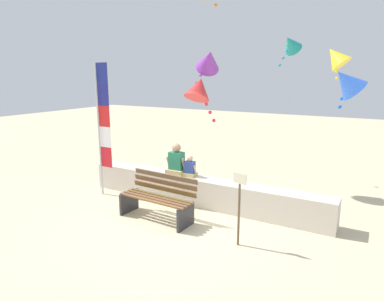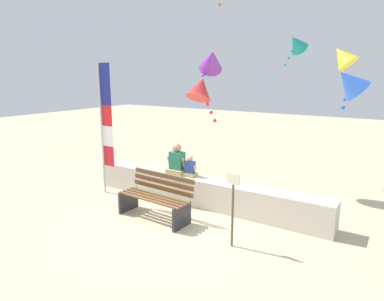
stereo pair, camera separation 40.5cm
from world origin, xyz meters
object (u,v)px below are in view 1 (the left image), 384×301
(kite_yellow, at_px, (336,57))
(sign_post, at_px, (239,203))
(park_bench, at_px, (158,199))
(person_child, at_px, (190,168))
(kite_red, at_px, (199,88))
(kite_blue, at_px, (347,82))
(flag_banner, at_px, (102,122))
(kite_teal, at_px, (290,44))
(kite_purple, at_px, (209,60))
(person_adult, at_px, (177,162))

(kite_yellow, bearing_deg, sign_post, -99.20)
(park_bench, bearing_deg, person_child, 83.96)
(kite_red, height_order, sign_post, kite_red)
(park_bench, bearing_deg, kite_blue, 37.79)
(person_child, bearing_deg, kite_blue, 23.53)
(person_child, bearing_deg, kite_yellow, 52.47)
(person_child, height_order, flag_banner, flag_banner)
(kite_teal, distance_m, kite_purple, 2.29)
(park_bench, relative_size, kite_purple, 1.39)
(kite_red, height_order, kite_teal, kite_teal)
(person_child, height_order, kite_red, kite_red)
(kite_teal, bearing_deg, person_child, -115.60)
(flag_banner, relative_size, kite_teal, 3.50)
(person_adult, height_order, person_child, person_adult)
(person_adult, distance_m, person_child, 0.36)
(person_adult, relative_size, sign_post, 0.56)
(person_adult, distance_m, kite_teal, 4.31)
(person_child, distance_m, kite_teal, 4.24)
(kite_blue, bearing_deg, person_adult, -158.76)
(flag_banner, relative_size, kite_blue, 3.22)
(park_bench, xyz_separation_m, kite_blue, (3.04, 2.36, 2.30))
(flag_banner, distance_m, kite_teal, 5.16)
(park_bench, bearing_deg, kite_purple, 91.07)
(person_adult, height_order, kite_blue, kite_blue)
(flag_banner, bearing_deg, person_adult, 19.23)
(flag_banner, distance_m, kite_yellow, 6.03)
(kite_red, height_order, kite_blue, kite_blue)
(kite_blue, xyz_separation_m, kite_yellow, (-0.48, 1.91, 0.58))
(park_bench, distance_m, person_child, 1.16)
(kite_yellow, xyz_separation_m, kite_purple, (-2.60, -1.99, -0.10))
(flag_banner, bearing_deg, person_child, 16.06)
(person_child, xyz_separation_m, flag_banner, (-2.01, -0.58, 0.97))
(kite_teal, bearing_deg, flag_banner, -134.59)
(person_child, xyz_separation_m, kite_yellow, (2.44, 3.18, 2.49))
(kite_red, bearing_deg, kite_purple, 95.00)
(person_child, height_order, kite_purple, kite_purple)
(park_bench, distance_m, person_adult, 1.21)
(person_child, relative_size, kite_red, 0.43)
(kite_blue, relative_size, kite_purple, 0.84)
(kite_teal, relative_size, kite_yellow, 0.94)
(kite_teal, relative_size, kite_purple, 0.78)
(flag_banner, height_order, kite_blue, flag_banner)
(flag_banner, xyz_separation_m, kite_purple, (1.86, 1.77, 1.42))
(park_bench, xyz_separation_m, person_adult, (-0.24, 1.08, 0.48))
(kite_blue, relative_size, sign_post, 0.76)
(park_bench, bearing_deg, kite_teal, 69.39)
(kite_red, relative_size, kite_purple, 0.96)
(person_adult, xyz_separation_m, kite_purple, (0.20, 1.19, 2.30))
(park_bench, bearing_deg, kite_yellow, 59.04)
(kite_red, bearing_deg, kite_teal, 56.68)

